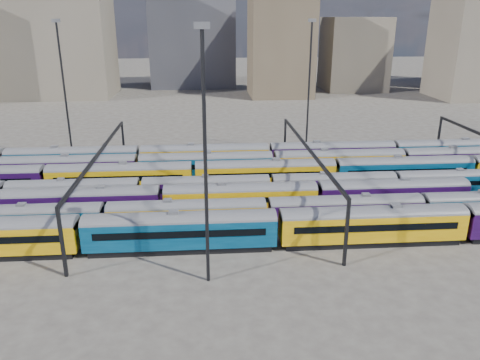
{
  "coord_description": "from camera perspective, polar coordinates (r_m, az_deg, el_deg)",
  "views": [
    {
      "loc": [
        -4.92,
        -64.65,
        26.11
      ],
      "look_at": [
        0.04,
        0.74,
        3.0
      ],
      "focal_mm": 35.0,
      "sensor_mm": 36.0,
      "label": 1
    }
  ],
  "objects": [
    {
      "name": "gantry_1",
      "position": [
        69.14,
        -16.76,
        2.34
      ],
      "size": [
        0.35,
        40.35,
        8.03
      ],
      "color": "black",
      "rests_on": "ground"
    },
    {
      "name": "rake_6",
      "position": [
        83.76,
        -12.14,
        2.92
      ],
      "size": [
        136.51,
        3.33,
        5.62
      ],
      "color": "black",
      "rests_on": "ground"
    },
    {
      "name": "mast_2",
      "position": [
        44.34,
        -4.28,
        3.47
      ],
      "size": [
        1.4,
        0.5,
        25.6
      ],
      "color": "black",
      "rests_on": "ground"
    },
    {
      "name": "rake_0",
      "position": [
        58.2,
        15.83,
        -4.83
      ],
      "size": [
        113.33,
        3.32,
        5.6
      ],
      "color": "black",
      "rests_on": "ground"
    },
    {
      "name": "gantry_2",
      "position": [
        69.11,
        8.32,
        2.97
      ],
      "size": [
        0.35,
        40.35,
        8.03
      ],
      "color": "black",
      "rests_on": "ground"
    },
    {
      "name": "ground",
      "position": [
        69.9,
        0.01,
        -2.52
      ],
      "size": [
        500.0,
        500.0,
        0.0
      ],
      "primitive_type": "plane",
      "color": "#453F3A",
      "rests_on": "ground"
    },
    {
      "name": "rake_4",
      "position": [
        76.24,
        11.54,
        1.3
      ],
      "size": [
        134.9,
        3.29,
        5.55
      ],
      "color": "black",
      "rests_on": "ground"
    },
    {
      "name": "rake_2",
      "position": [
        66.25,
        -18.85,
        -2.31
      ],
      "size": [
        106.97,
        3.13,
        5.28
      ],
      "color": "black",
      "rests_on": "ground"
    },
    {
      "name": "mast_3",
      "position": [
        91.67,
        8.43,
        11.6
      ],
      "size": [
        1.4,
        0.5,
        25.6
      ],
      "color": "black",
      "rests_on": "ground"
    },
    {
      "name": "mast_1",
      "position": [
        91.02,
        -20.65,
        10.53
      ],
      "size": [
        1.4,
        0.5,
        25.6
      ],
      "color": "black",
      "rests_on": "ground"
    },
    {
      "name": "rake_1",
      "position": [
        59.97,
        3.34,
        -3.67
      ],
      "size": [
        121.88,
        2.97,
        5.0
      ],
      "color": "black",
      "rests_on": "ground"
    },
    {
      "name": "rake_5",
      "position": [
        78.17,
        -4.14,
        2.09
      ],
      "size": [
        112.0,
        3.28,
        5.53
      ],
      "color": "black",
      "rests_on": "ground"
    },
    {
      "name": "rake_3",
      "position": [
        68.84,
        -4.14,
        -0.74
      ],
      "size": [
        94.71,
        2.78,
        4.66
      ],
      "color": "black",
      "rests_on": "ground"
    }
  ]
}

